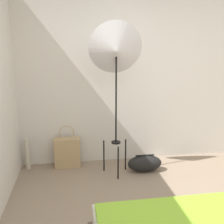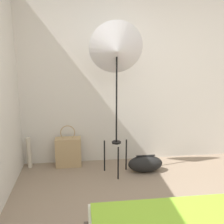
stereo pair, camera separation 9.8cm
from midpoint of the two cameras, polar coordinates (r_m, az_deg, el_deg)
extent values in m
cube|color=silver|center=(3.99, 3.29, 7.51)|extent=(8.00, 0.05, 2.60)
cube|color=#84B72D|center=(2.42, 19.58, -19.50)|extent=(1.87, 0.43, 0.04)
cylinder|color=black|center=(3.57, 0.54, -11.08)|extent=(0.02, 0.02, 0.46)
cylinder|color=black|center=(3.79, -2.53, -9.54)|extent=(0.02, 0.02, 0.46)
cylinder|color=black|center=(3.84, 2.22, -9.25)|extent=(0.02, 0.02, 0.46)
cylinder|color=black|center=(3.65, 0.08, -6.61)|extent=(0.13, 0.13, 0.02)
cylinder|color=black|center=(3.48, 0.08, 3.11)|extent=(0.02, 0.02, 1.25)
cone|color=silver|center=(3.43, 0.08, 13.46)|extent=(0.71, 0.37, 0.71)
cube|color=tan|center=(4.00, -10.40, -8.70)|extent=(0.38, 0.17, 0.44)
torus|color=tan|center=(3.89, -10.59, -4.53)|extent=(0.22, 0.01, 0.22)
ellipsoid|color=black|center=(3.85, 6.38, -11.04)|extent=(0.50, 0.24, 0.24)
cube|color=black|center=(3.80, 6.43, -9.35)|extent=(0.27, 0.04, 0.01)
cylinder|color=beige|center=(4.08, -18.59, -8.59)|extent=(0.07, 0.07, 0.46)
camera|label=1|loc=(0.05, -90.85, -0.20)|focal=42.00mm
camera|label=2|loc=(0.05, 89.15, 0.20)|focal=42.00mm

